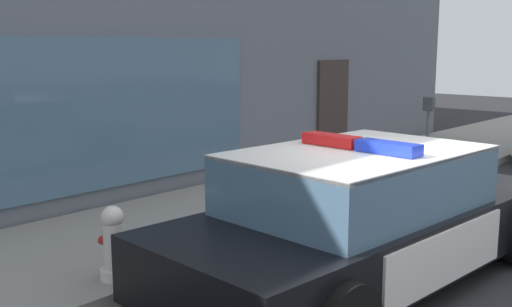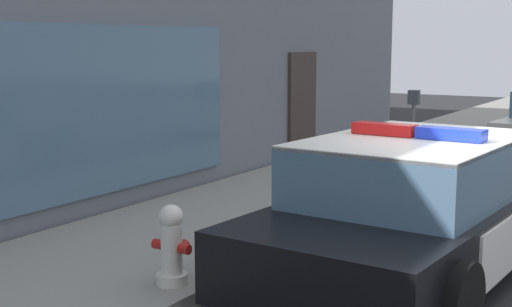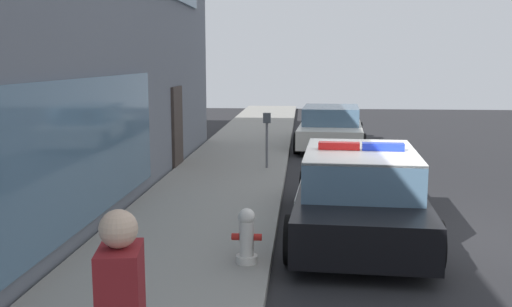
% 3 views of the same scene
% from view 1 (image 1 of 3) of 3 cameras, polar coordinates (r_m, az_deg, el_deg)
% --- Properties ---
extents(ground, '(48.00, 48.00, 0.00)m').
position_cam_1_polar(ground, '(6.30, 14.16, -12.43)').
color(ground, '#262628').
extents(sidewalk, '(48.00, 2.71, 0.15)m').
position_cam_1_polar(sidewalk, '(8.14, -5.86, -6.44)').
color(sidewalk, gray).
rests_on(sidewalk, ground).
extents(police_cruiser, '(4.91, 2.30, 1.49)m').
position_cam_1_polar(police_cruiser, '(6.27, 10.13, -5.82)').
color(police_cruiser, black).
rests_on(police_cruiser, ground).
extents(fire_hydrant, '(0.34, 0.39, 0.73)m').
position_cam_1_polar(fire_hydrant, '(6.08, -13.16, -8.20)').
color(fire_hydrant, silver).
rests_on(fire_hydrant, sidewalk).
extents(parking_meter, '(0.12, 0.18, 1.34)m').
position_cam_1_polar(parking_meter, '(11.21, 15.81, 3.00)').
color(parking_meter, slate).
rests_on(parking_meter, sidewalk).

